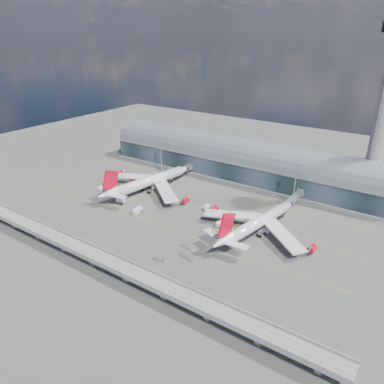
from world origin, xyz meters
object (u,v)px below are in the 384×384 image
Objects in this scene: service_truck_5 at (152,186)px; service_truck_1 at (120,201)px; cargo_train_2 at (187,257)px; cargo_train_0 at (161,259)px; service_truck_2 at (261,229)px; service_truck_4 at (206,207)px; control_tower at (383,117)px; service_truck_3 at (219,224)px; floodlight_mast_right at (295,183)px; airliner_left at (147,182)px; cargo_train_1 at (187,247)px; service_truck_0 at (137,211)px; floodlight_mast_left at (161,154)px; airliner_right at (257,224)px.

service_truck_1 is at bearing -146.90° from service_truck_5.
service_truck_1 is 0.60× the size of cargo_train_2.
cargo_train_0 is (58.63, -34.05, -0.75)m from service_truck_1.
service_truck_4 is (-37.30, 5.89, -0.17)m from service_truck_2.
cargo_train_0 is (11.21, -55.87, -0.53)m from service_truck_4.
control_tower is 19.35× the size of service_truck_3.
control_tower is at bearing 32.35° from service_truck_4.
service_truck_5 is (-85.22, -27.90, -12.10)m from floodlight_mast_right.
service_truck_5 is at bearing 39.64° from cargo_train_2.
control_tower is at bearing -30.08° from service_truck_5.
service_truck_5 is (-62.75, 19.40, 0.22)m from service_truck_3.
control_tower is at bearing 37.09° from airliner_left.
cargo_train_1 is (3.84, 15.42, -0.02)m from cargo_train_0.
service_truck_0 is 0.94× the size of service_truck_2.
service_truck_0 is at bearing -146.78° from service_truck_4.
service_truck_5 reaches higher than cargo_train_0.
cargo_train_1 is at bearing -44.55° from floodlight_mast_left.
service_truck_3 is at bearing -7.21° from cargo_train_1.
service_truck_2 reaches higher than service_truck_4.
service_truck_5 is at bearing 46.52° from cargo_train_0.
airliner_right is 20.44m from service_truck_3.
airliner_right is (-37.84, -71.38, -46.17)m from control_tower.
service_truck_1 is 1.16× the size of service_truck_4.
cargo_train_2 reaches higher than cargo_train_1.
service_truck_5 is (-83.78, 12.66, 0.03)m from service_truck_2.
control_tower is at bearing -61.84° from service_truck_1.
service_truck_0 reaches higher than cargo_train_1.
cargo_train_2 is (81.44, -82.21, -12.84)m from floodlight_mast_left.
service_truck_0 is 36.90m from service_truck_5.
floodlight_mast_right is at bearing 0.00° from floodlight_mast_left.
floodlight_mast_right reaches higher than service_truck_2.
service_truck_1 is 0.82× the size of cargo_train_1.
service_truck_2 is (1.40, 2.82, -3.96)m from airliner_right.
cargo_train_1 is (44.92, -14.28, -0.78)m from service_truck_0.
cargo_train_1 is 8.75m from cargo_train_2.
service_truck_1 is 1.04× the size of service_truck_3.
service_truck_2 reaches higher than cargo_train_2.
airliner_left is 1.09× the size of airliner_right.
cargo_train_0 is at bearing 121.70° from cargo_train_2.
control_tower is at bearing 53.44° from service_truck_3.
floodlight_mast_left is 37.60m from airliner_left.
airliner_right is (81.90, -9.80, -0.84)m from airliner_left.
floodlight_mast_left is 3.99× the size of service_truck_5.
floodlight_mast_left is 3.19× the size of service_truck_2.
service_truck_5 is (-46.49, 6.77, 0.20)m from service_truck_4.
service_truck_1 is 86.20m from service_truck_2.
floodlight_mast_left is 106.72m from airliner_right.
service_truck_3 is 0.83× the size of service_truck_5.
airliner_left is at bearing 112.45° from service_truck_0.
service_truck_0 is (-68.60, -60.84, -12.07)m from floodlight_mast_right.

